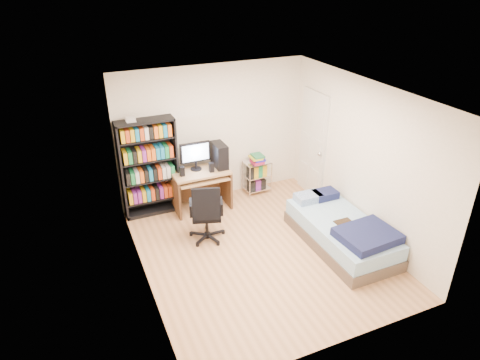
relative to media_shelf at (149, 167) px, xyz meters
name	(u,v)px	position (x,y,z in m)	size (l,w,h in m)	color
room	(262,179)	(1.24, -1.84, 0.36)	(3.58, 4.08, 2.58)	tan
media_shelf	(149,167)	(0.00, 0.00, 0.00)	(0.97, 0.32, 1.80)	black
computer_desk	(205,173)	(0.95, -0.18, -0.21)	(0.99, 0.58, 1.25)	tan
office_chair	(207,222)	(0.60, -1.20, -0.57)	(0.75, 0.75, 1.00)	black
wire_cart	(257,168)	(2.02, -0.07, -0.37)	(0.51, 0.37, 0.79)	silver
bed	(342,232)	(2.49, -2.20, -0.65)	(0.97, 1.93, 0.55)	brown
door	(313,145)	(2.96, -0.49, 0.11)	(0.12, 0.80, 2.00)	silver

